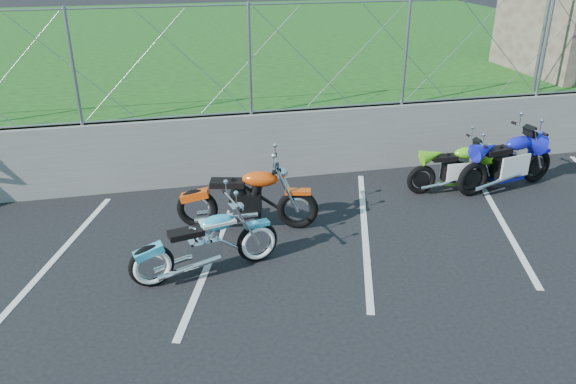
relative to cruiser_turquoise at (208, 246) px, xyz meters
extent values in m
plane|color=black|center=(0.16, -0.31, -0.43)|extent=(90.00, 90.00, 0.00)
cube|color=slate|center=(0.16, 3.19, 0.22)|extent=(30.00, 0.22, 1.30)
cube|color=#184913|center=(0.16, 13.19, 0.22)|extent=(30.00, 20.00, 1.30)
cylinder|color=gray|center=(0.16, 3.19, 2.82)|extent=(28.00, 0.03, 0.03)
cylinder|color=gray|center=(0.16, 3.19, 0.92)|extent=(28.00, 0.03, 0.03)
cylinder|color=gray|center=(7.36, 3.59, 2.37)|extent=(0.08, 0.08, 3.00)
cube|color=silver|center=(-2.24, 0.69, -0.42)|extent=(1.49, 4.31, 0.01)
cube|color=silver|center=(0.16, 0.69, -0.42)|extent=(1.49, 4.31, 0.01)
cube|color=silver|center=(2.56, 0.69, -0.42)|extent=(1.49, 4.31, 0.01)
cube|color=silver|center=(4.96, 0.69, -0.42)|extent=(1.49, 4.31, 0.01)
torus|color=black|center=(-0.77, -0.16, -0.12)|extent=(0.63, 0.23, 0.62)
torus|color=black|center=(0.72, 0.15, -0.12)|extent=(0.63, 0.23, 0.62)
cube|color=silver|center=(-0.04, -0.01, -0.05)|extent=(0.48, 0.35, 0.32)
ellipsoid|color=#31A2C6|center=(0.16, 0.03, 0.32)|extent=(0.53, 0.33, 0.22)
cube|color=black|center=(-0.28, -0.06, 0.26)|extent=(0.51, 0.32, 0.08)
cube|color=#31A2C6|center=(0.72, 0.15, 0.17)|extent=(0.38, 0.21, 0.06)
cylinder|color=silver|center=(0.36, 0.08, 0.62)|extent=(0.17, 0.67, 0.03)
torus|color=black|center=(-0.04, 1.39, -0.09)|extent=(0.67, 0.27, 0.67)
torus|color=black|center=(1.52, 1.01, -0.09)|extent=(0.67, 0.27, 0.67)
cube|color=black|center=(0.72, 1.21, 0.00)|extent=(0.55, 0.41, 0.36)
ellipsoid|color=#E1480D|center=(0.95, 1.15, 0.43)|extent=(0.61, 0.39, 0.25)
cube|color=black|center=(0.45, 1.27, 0.36)|extent=(0.58, 0.38, 0.10)
cube|color=#E1480D|center=(1.52, 1.01, 0.22)|extent=(0.43, 0.25, 0.06)
cylinder|color=silver|center=(1.17, 1.09, 0.69)|extent=(0.21, 0.76, 0.03)
torus|color=black|center=(4.05, 1.81, -0.15)|extent=(0.56, 0.12, 0.55)
torus|color=black|center=(5.35, 1.78, -0.15)|extent=(0.56, 0.12, 0.55)
cube|color=black|center=(4.68, 1.80, -0.06)|extent=(0.43, 0.27, 0.31)
ellipsoid|color=#68CD19|center=(4.88, 1.79, 0.31)|extent=(0.49, 0.24, 0.21)
cube|color=black|center=(4.44, 1.80, 0.25)|extent=(0.47, 0.23, 0.08)
cube|color=#68CD19|center=(5.35, 1.78, 0.11)|extent=(0.35, 0.15, 0.06)
cylinder|color=silver|center=(5.04, 1.79, 0.53)|extent=(0.04, 0.66, 0.03)
torus|color=black|center=(4.91, 1.53, -0.10)|extent=(0.66, 0.25, 0.65)
torus|color=black|center=(6.42, 1.83, -0.10)|extent=(0.66, 0.25, 0.65)
cube|color=black|center=(5.64, 1.68, 0.01)|extent=(0.55, 0.40, 0.37)
ellipsoid|color=#1518C5|center=(5.87, 1.72, 0.44)|extent=(0.61, 0.37, 0.25)
cube|color=black|center=(5.36, 1.62, 0.37)|extent=(0.58, 0.36, 0.10)
cube|color=#1518C5|center=(6.42, 1.83, 0.20)|extent=(0.44, 0.24, 0.07)
cylinder|color=silver|center=(6.06, 1.76, 0.70)|extent=(0.18, 0.77, 0.03)
camera|label=1|loc=(-0.42, -6.81, 3.86)|focal=35.00mm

